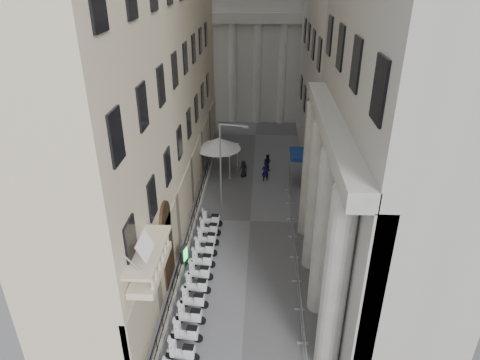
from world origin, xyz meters
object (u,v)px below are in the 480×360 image
Objects in this scene: info_kiosk at (184,256)px; pedestrian_b at (267,162)px; street_lamp at (223,159)px; security_tent at (216,142)px; pedestrian_a at (265,171)px.

pedestrian_b is (5.54, 15.35, 0.03)m from info_kiosk.
info_kiosk is 16.32m from pedestrian_b.
street_lamp is 4.32× the size of pedestrian_b.
street_lamp is 9.09m from info_kiosk.
security_tent is at bearing 111.81° from street_lamp.
street_lamp is 4.50× the size of info_kiosk.
security_tent reaches higher than pedestrian_b.
security_tent is 5.35m from pedestrian_b.
info_kiosk is 14.08m from pedestrian_a.
pedestrian_a is (5.34, 13.02, 0.13)m from info_kiosk.
security_tent is at bearing 102.94° from info_kiosk.
street_lamp reaches higher than security_tent.
street_lamp reaches higher than pedestrian_b.
pedestrian_b is at bearing 85.36° from info_kiosk.
pedestrian_a is 2.34m from pedestrian_b.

